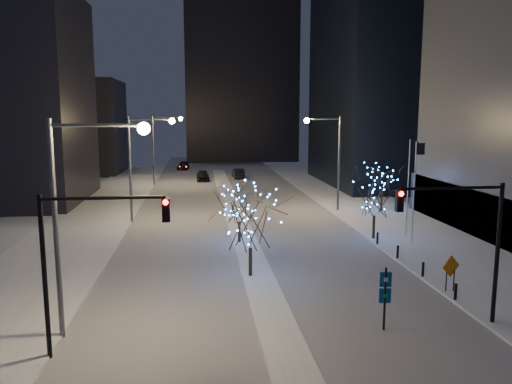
{
  "coord_description": "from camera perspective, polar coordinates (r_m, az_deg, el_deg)",
  "views": [
    {
      "loc": [
        -3.64,
        -20.58,
        10.17
      ],
      "look_at": [
        0.2,
        12.33,
        5.0
      ],
      "focal_mm": 35.0,
      "sensor_mm": 36.0,
      "label": 1
    }
  ],
  "objects": [
    {
      "name": "ground",
      "position": [
        23.24,
        3.18,
        -17.09
      ],
      "size": [
        160.0,
        160.0,
        0.0
      ],
      "primitive_type": "plane",
      "color": "silver",
      "rests_on": "ground"
    },
    {
      "name": "road",
      "position": [
        56.62,
        -2.86,
        -1.48
      ],
      "size": [
        20.0,
        130.0,
        0.02
      ],
      "primitive_type": "cube",
      "color": "#9FA3AD",
      "rests_on": "ground"
    },
    {
      "name": "median",
      "position": [
        51.71,
        -2.49,
        -2.4
      ],
      "size": [
        2.0,
        80.0,
        0.15
      ],
      "primitive_type": "cube",
      "color": "white",
      "rests_on": "ground"
    },
    {
      "name": "east_sidewalk",
      "position": [
        45.79,
        17.61,
        -4.29
      ],
      "size": [
        10.0,
        90.0,
        0.15
      ],
      "primitive_type": "cube",
      "color": "white",
      "rests_on": "ground"
    },
    {
      "name": "west_sidewalk",
      "position": [
        43.08,
        -20.46,
        -5.26
      ],
      "size": [
        8.0,
        90.0,
        0.15
      ],
      "primitive_type": "cube",
      "color": "white",
      "rests_on": "ground"
    },
    {
      "name": "filler_west_far",
      "position": [
        93.32,
        -20.68,
        6.97
      ],
      "size": [
        18.0,
        16.0,
        16.0
      ],
      "primitive_type": "cube",
      "color": "black",
      "rests_on": "ground"
    },
    {
      "name": "horizon_block",
      "position": [
        113.51,
        -1.81,
        14.34
      ],
      "size": [
        24.0,
        14.0,
        42.0
      ],
      "primitive_type": "cube",
      "color": "black",
      "rests_on": "ground"
    },
    {
      "name": "street_lamp_w_near",
      "position": [
        23.48,
        -19.6,
        -0.64
      ],
      "size": [
        4.4,
        0.56,
        10.0
      ],
      "color": "#595E66",
      "rests_on": "ground"
    },
    {
      "name": "street_lamp_w_mid",
      "position": [
        48.01,
        -13.01,
        4.26
      ],
      "size": [
        4.4,
        0.56,
        10.0
      ],
      "color": "#595E66",
      "rests_on": "ground"
    },
    {
      "name": "street_lamp_w_far",
      "position": [
        72.87,
        -10.88,
        5.82
      ],
      "size": [
        4.4,
        0.56,
        10.0
      ],
      "color": "#595E66",
      "rests_on": "ground"
    },
    {
      "name": "street_lamp_east",
      "position": [
        52.54,
        8.53,
        4.71
      ],
      "size": [
        3.9,
        0.56,
        10.0
      ],
      "color": "#595E66",
      "rests_on": "ground"
    },
    {
      "name": "traffic_signal_west",
      "position": [
        21.81,
        -19.25,
        -6.0
      ],
      "size": [
        5.26,
        0.43,
        7.0
      ],
      "color": "black",
      "rests_on": "ground"
    },
    {
      "name": "traffic_signal_east",
      "position": [
        25.56,
        23.09,
        -4.07
      ],
      "size": [
        5.26,
        0.43,
        7.0
      ],
      "color": "black",
      "rests_on": "ground"
    },
    {
      "name": "flagpoles",
      "position": [
        41.83,
        17.4,
        1.08
      ],
      "size": [
        1.35,
        2.6,
        8.0
      ],
      "color": "silver",
      "rests_on": "east_sidewalk"
    },
    {
      "name": "bollards",
      "position": [
        34.91,
        17.15,
        -7.45
      ],
      "size": [
        0.16,
        12.16,
        0.9
      ],
      "color": "black",
      "rests_on": "east_sidewalk"
    },
    {
      "name": "car_near",
      "position": [
        77.57,
        -6.1,
        1.89
      ],
      "size": [
        1.97,
        4.78,
        1.62
      ],
      "primitive_type": "imported",
      "rotation": [
        0.0,
        0.0,
        0.01
      ],
      "color": "black",
      "rests_on": "ground"
    },
    {
      "name": "car_mid",
      "position": [
        80.33,
        -2.05,
        2.15
      ],
      "size": [
        1.89,
        4.84,
        1.57
      ],
      "primitive_type": "imported",
      "rotation": [
        0.0,
        0.0,
        3.19
      ],
      "color": "black",
      "rests_on": "ground"
    },
    {
      "name": "car_far",
      "position": [
        94.11,
        -8.31,
        2.99
      ],
      "size": [
        2.41,
        4.92,
        1.38
      ],
      "primitive_type": "imported",
      "rotation": [
        0.0,
        0.0,
        -0.1
      ],
      "color": "black",
      "rests_on": "ground"
    },
    {
      "name": "holiday_tree_median_near",
      "position": [
        30.84,
        -0.66,
        -3.1
      ],
      "size": [
        6.31,
        6.31,
        5.84
      ],
      "color": "black",
      "rests_on": "median"
    },
    {
      "name": "holiday_tree_median_far",
      "position": [
        39.19,
        -1.95,
        -1.51
      ],
      "size": [
        4.17,
        4.17,
        4.58
      ],
      "color": "black",
      "rests_on": "median"
    },
    {
      "name": "holiday_tree_plaza_near",
      "position": [
        41.36,
        13.43,
        -0.47
      ],
      "size": [
        4.82,
        4.82,
        5.41
      ],
      "color": "black",
      "rests_on": "east_sidewalk"
    },
    {
      "name": "holiday_tree_plaza_far",
      "position": [
        53.9,
        14.27,
        1.47
      ],
      "size": [
        5.42,
        5.42,
        5.2
      ],
      "color": "black",
      "rests_on": "east_sidewalk"
    },
    {
      "name": "wayfinding_sign",
      "position": [
        24.68,
        14.54,
        -11.01
      ],
      "size": [
        0.55,
        0.14,
        3.09
      ],
      "rotation": [
        0.0,
        0.0,
        -0.12
      ],
      "color": "black",
      "rests_on": "ground"
    },
    {
      "name": "construction_sign",
      "position": [
        30.75,
        21.36,
        -8.27
      ],
      "size": [
        1.24,
        0.47,
        2.13
      ],
      "rotation": [
        0.0,
        0.0,
        0.33
      ],
      "color": "black",
      "rests_on": "east_sidewalk"
    }
  ]
}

